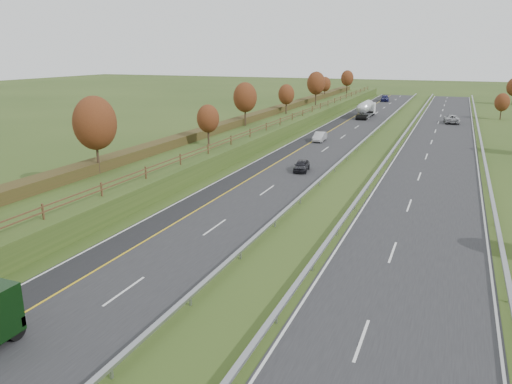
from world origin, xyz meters
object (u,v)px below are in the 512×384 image
(road_tanker, at_px, (366,109))
(car_dark_near, at_px, (302,166))
(car_oncoming, at_px, (452,119))
(car_silver_mid, at_px, (320,137))
(car_small_far, at_px, (385,98))

(road_tanker, relative_size, car_dark_near, 2.88)
(car_dark_near, height_order, car_oncoming, car_oncoming)
(car_silver_mid, xyz_separation_m, car_small_far, (0.29, 71.04, 0.08))
(car_silver_mid, height_order, car_small_far, car_small_far)
(car_dark_near, bearing_deg, car_oncoming, 65.78)
(car_oncoming, bearing_deg, car_silver_mid, 52.23)
(car_silver_mid, relative_size, car_small_far, 0.79)
(road_tanker, distance_m, car_small_far, 38.37)
(road_tanker, xyz_separation_m, car_silver_mid, (-1.54, -32.70, -1.10))
(car_oncoming, bearing_deg, road_tanker, -14.57)
(car_small_far, bearing_deg, car_dark_near, -95.18)
(car_silver_mid, distance_m, car_small_far, 71.04)
(car_silver_mid, xyz_separation_m, car_oncoming, (18.94, 29.90, 0.09))
(road_tanker, bearing_deg, car_silver_mid, -92.70)
(car_small_far, bearing_deg, car_oncoming, -72.68)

